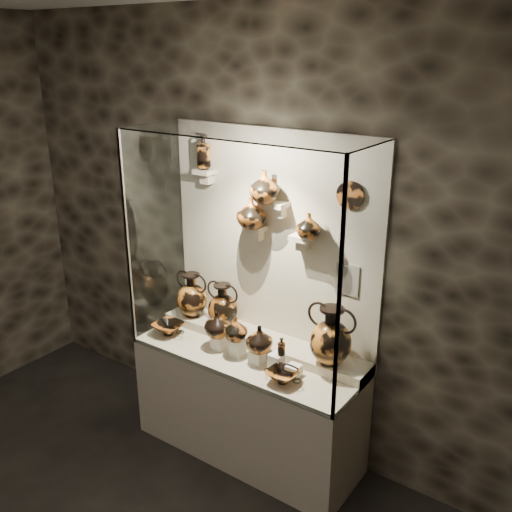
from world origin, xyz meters
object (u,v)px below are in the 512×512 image
(jug_c, at_px, (260,339))
(amphora_right, at_px, (331,336))
(lekythos_small, at_px, (282,346))
(ovoid_vase_c, at_px, (309,226))
(lekythos_tall, at_px, (204,150))
(kylix_right, at_px, (283,375))
(ovoid_vase_a, at_px, (251,213))
(kylix_left, at_px, (168,328))
(jug_b, at_px, (236,329))
(ovoid_vase_b, at_px, (264,186))
(amphora_mid, at_px, (223,305))
(jug_a, at_px, (217,324))
(amphora_left, at_px, (192,295))

(jug_c, bearing_deg, amphora_right, 6.20)
(lekythos_small, bearing_deg, ovoid_vase_c, 65.46)
(jug_c, relative_size, lekythos_tall, 0.71)
(lekythos_small, height_order, kylix_right, lekythos_small)
(amphora_right, relative_size, ovoid_vase_a, 1.95)
(kylix_left, relative_size, kylix_right, 1.09)
(lekythos_small, distance_m, kylix_left, 1.00)
(jug_b, distance_m, jug_c, 0.19)
(kylix_right, bearing_deg, ovoid_vase_b, 131.50)
(amphora_mid, bearing_deg, jug_b, -34.32)
(jug_a, xyz_separation_m, kylix_right, (0.63, -0.11, -0.15))
(amphora_mid, distance_m, kylix_right, 0.83)
(lekythos_small, bearing_deg, amphora_mid, 146.80)
(jug_a, height_order, ovoid_vase_b, ovoid_vase_b)
(amphora_right, xyz_separation_m, kylix_left, (-1.26, -0.23, -0.22))
(jug_b, distance_m, kylix_right, 0.49)
(jug_a, bearing_deg, amphora_left, 156.05)
(amphora_right, bearing_deg, jug_c, -140.12)
(jug_a, distance_m, lekythos_tall, 1.25)
(amphora_right, distance_m, kylix_left, 1.30)
(amphora_left, xyz_separation_m, ovoid_vase_b, (0.65, 0.04, 0.95))
(jug_c, distance_m, lekythos_small, 0.18)
(ovoid_vase_c, bearing_deg, amphora_left, -165.55)
(jug_b, bearing_deg, kylix_left, -168.32)
(jug_b, distance_m, ovoid_vase_a, 0.82)
(jug_c, height_order, ovoid_vase_b, ovoid_vase_b)
(kylix_left, bearing_deg, kylix_right, -1.91)
(ovoid_vase_a, relative_size, ovoid_vase_b, 0.98)
(jug_a, relative_size, ovoid_vase_c, 1.14)
(ovoid_vase_c, bearing_deg, lekythos_tall, -170.88)
(ovoid_vase_b, bearing_deg, ovoid_vase_a, -176.66)
(amphora_mid, relative_size, lekythos_small, 2.39)
(amphora_left, height_order, ovoid_vase_a, ovoid_vase_a)
(jug_b, xyz_separation_m, jug_c, (0.19, 0.02, -0.03))
(ovoid_vase_b, bearing_deg, amphora_right, -1.86)
(amphora_right, height_order, jug_c, amphora_right)
(amphora_left, distance_m, kylix_right, 1.10)
(ovoid_vase_a, bearing_deg, jug_a, -134.55)
(lekythos_small, height_order, ovoid_vase_a, ovoid_vase_a)
(amphora_left, bearing_deg, jug_c, 5.46)
(lekythos_small, height_order, ovoid_vase_c, ovoid_vase_c)
(jug_c, height_order, ovoid_vase_a, ovoid_vase_a)
(ovoid_vase_b, xyz_separation_m, ovoid_vase_c, (0.34, 0.02, -0.22))
(amphora_mid, relative_size, ovoid_vase_c, 1.99)
(amphora_right, bearing_deg, kylix_left, -150.49)
(jug_a, bearing_deg, jug_b, -1.44)
(kylix_right, bearing_deg, jug_b, 161.28)
(jug_b, xyz_separation_m, lekythos_tall, (-0.50, 0.30, 1.16))
(jug_b, xyz_separation_m, kylix_left, (-0.62, -0.04, -0.16))
(jug_b, xyz_separation_m, lekythos_small, (0.37, 0.02, -0.03))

